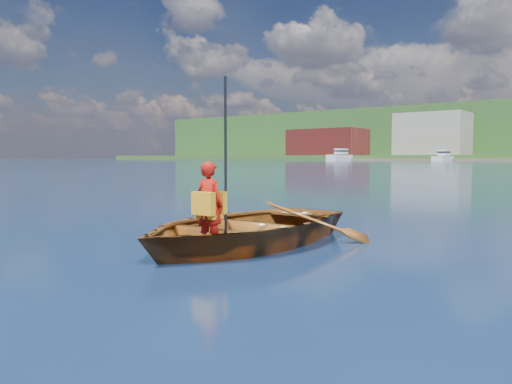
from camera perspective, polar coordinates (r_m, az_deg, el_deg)
ground at (r=6.94m, az=-2.34°, el=-6.78°), size 600.00×600.00×0.00m
rowboat at (r=7.38m, az=-1.45°, el=-4.03°), size 2.87×4.02×0.83m
child_paddler at (r=6.56m, az=-5.30°, el=-1.40°), size 0.42×0.34×2.24m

